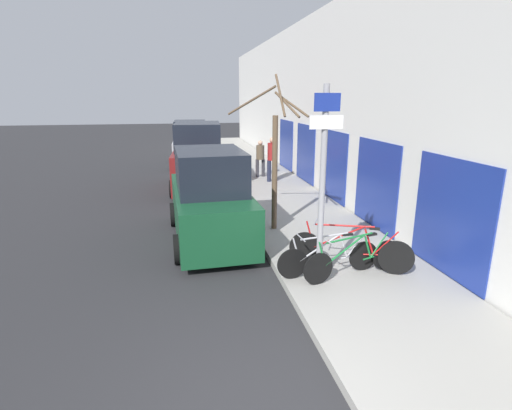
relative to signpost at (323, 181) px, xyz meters
name	(u,v)px	position (x,y,z in m)	size (l,w,h in m)	color
ground_plane	(204,193)	(-1.64, 8.21, -2.11)	(80.00, 80.00, 0.00)	#28282B
sidewalk_curb	(257,175)	(0.96, 11.01, -2.03)	(3.20, 32.00, 0.15)	#9E9B93
building_facade	(296,104)	(2.71, 10.91, 1.11)	(0.23, 32.00, 6.50)	silver
signpost	(323,181)	(0.00, 0.00, 0.00)	(0.59, 0.13, 3.60)	#939399
bicycle_0	(354,259)	(0.74, 0.10, -1.59)	(2.17, 0.64, 0.85)	black
bicycle_1	(329,257)	(0.31, 0.28, -1.59)	(2.11, 0.44, 0.84)	black
bicycle_2	(350,250)	(0.81, 0.44, -1.55)	(2.21, 1.18, 0.96)	black
parked_car_0	(210,201)	(-1.77, 3.08, -1.07)	(2.08, 4.43, 2.31)	#144728
parked_car_1	(199,160)	(-1.74, 8.97, -0.95)	(2.30, 4.67, 2.58)	maroon
parked_car_2	(191,146)	(-1.85, 14.59, -1.06)	(2.08, 4.18, 2.32)	#B2B7BC
pedestrian_near	(272,156)	(1.25, 9.17, -0.92)	(0.46, 0.40, 1.80)	#1E2338
pedestrian_far	(260,156)	(0.96, 10.19, -1.05)	(0.41, 0.35, 1.57)	#333338
street_tree	(275,159)	(-0.09, 3.23, -0.10)	(1.70, 1.95, 3.91)	brown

